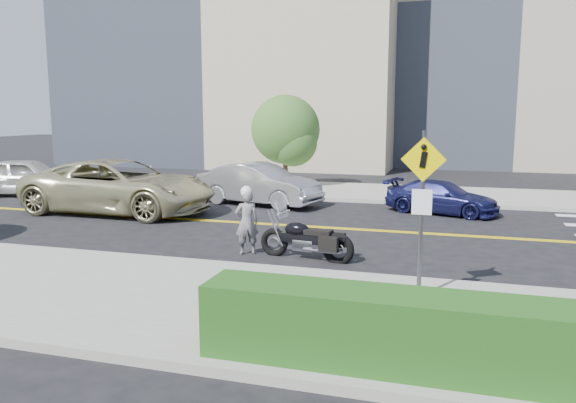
# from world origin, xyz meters

# --- Properties ---
(ground_plane) EXTENTS (120.00, 120.00, 0.00)m
(ground_plane) POSITION_xyz_m (0.00, 0.00, 0.00)
(ground_plane) COLOR black
(ground_plane) RESTS_ON ground
(sidewalk_near) EXTENTS (60.00, 5.00, 0.15)m
(sidewalk_near) POSITION_xyz_m (0.00, -7.50, 0.07)
(sidewalk_near) COLOR #9E9B91
(sidewalk_near) RESTS_ON ground_plane
(sidewalk_far) EXTENTS (60.00, 5.00, 0.15)m
(sidewalk_far) POSITION_xyz_m (0.00, 7.50, 0.07)
(sidewalk_far) COLOR #9E9B91
(sidewalk_far) RESTS_ON ground_plane
(building_mid) EXTENTS (18.00, 14.00, 20.00)m
(building_mid) POSITION_xyz_m (8.00, 26.00, 10.00)
(building_mid) COLOR #A39984
(building_mid) RESTS_ON ground_plane
(hedge) EXTENTS (9.00, 0.90, 1.00)m
(hedge) POSITION_xyz_m (6.00, -9.30, 0.65)
(hedge) COLOR #235619
(hedge) RESTS_ON sidewalk_near
(pedestrian_sign) EXTENTS (0.78, 0.08, 3.00)m
(pedestrian_sign) POSITION_xyz_m (4.20, -6.31, 1.96)
(pedestrian_sign) COLOR #4C4C51
(pedestrian_sign) RESTS_ON sidewalk_near
(motorcyclist) EXTENTS (0.70, 0.62, 1.70)m
(motorcyclist) POSITION_xyz_m (-0.11, -3.69, 0.85)
(motorcyclist) COLOR #ACACB0
(motorcyclist) RESTS_ON ground
(motorcycle) EXTENTS (2.38, 1.02, 1.40)m
(motorcycle) POSITION_xyz_m (1.42, -3.74, 0.70)
(motorcycle) COLOR black
(motorcycle) RESTS_ON ground
(suv) EXTENTS (6.75, 3.20, 1.86)m
(suv) POSITION_xyz_m (-6.41, 0.48, 0.93)
(suv) COLOR #C2BA8E
(suv) RESTS_ON ground
(parked_car_white) EXTENTS (4.97, 3.09, 1.58)m
(parked_car_white) POSITION_xyz_m (-12.53, 3.02, 0.79)
(parked_car_white) COLOR silver
(parked_car_white) RESTS_ON ground
(parked_car_silver) EXTENTS (5.03, 2.78, 1.57)m
(parked_car_silver) POSITION_xyz_m (-2.33, 3.49, 0.79)
(parked_car_silver) COLOR #9C9EA4
(parked_car_silver) RESTS_ON ground
(parked_car_blue) EXTENTS (4.17, 2.66, 1.13)m
(parked_car_blue) POSITION_xyz_m (4.33, 3.56, 0.56)
(parked_car_blue) COLOR navy
(parked_car_blue) RESTS_ON ground
(tree_far_a) EXTENTS (3.12, 3.12, 4.26)m
(tree_far_a) POSITION_xyz_m (-2.72, 8.17, 2.70)
(tree_far_a) COLOR #382619
(tree_far_a) RESTS_ON ground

